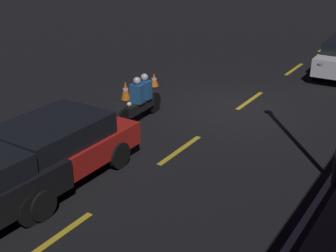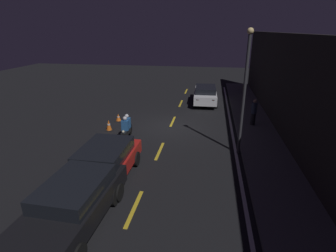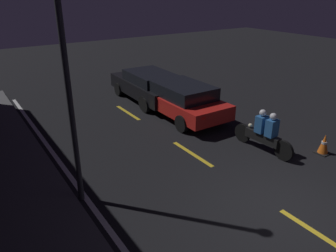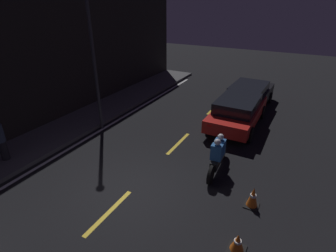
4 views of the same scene
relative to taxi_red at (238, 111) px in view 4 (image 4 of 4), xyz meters
The scene contains 13 objects.
ground_plane 6.69m from the taxi_red, 165.55° to the left, with size 56.00×56.00×0.00m, color black.
raised_curb 9.37m from the taxi_red, 133.50° to the left, with size 28.00×2.29×0.15m.
lane_dash_c 7.65m from the taxi_red, 167.43° to the left, with size 2.00×0.14×0.01m.
lane_dash_d 3.45m from the taxi_red, 150.52° to the left, with size 2.00×0.14×0.01m.
lane_dash_e 2.40m from the taxi_red, 46.61° to the left, with size 2.00×0.14×0.01m.
lane_solid_kerb 8.42m from the taxi_red, 140.08° to the left, with size 25.20×0.14×0.01m.
taxi_red is the anchor object (origin of this frame).
van_black 2.51m from the taxi_red, ahead, with size 4.54×2.10×1.39m.
motorcycle 4.07m from the taxi_red, behind, with size 2.30×0.40×1.39m.
traffic_cone_near 7.21m from the taxi_red, 164.81° to the right, with size 0.43×0.43×0.50m.
traffic_cone_mid 5.58m from the taxi_red, 160.31° to the right, with size 0.42×0.42×0.66m.
pedestrian 9.83m from the taxi_red, 137.34° to the left, with size 0.34×0.34×1.60m.
street_lamp 6.87m from the taxi_red, 121.16° to the left, with size 0.28×0.28×5.76m.
Camera 4 is at (-5.18, -4.16, 5.49)m, focal length 28.00 mm.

